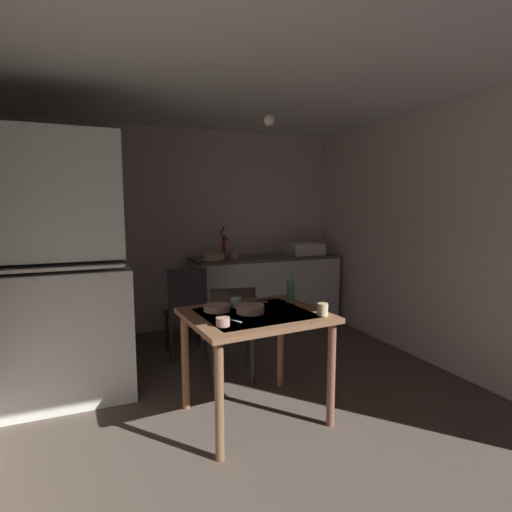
{
  "coord_description": "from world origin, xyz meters",
  "views": [
    {
      "loc": [
        -1.09,
        -2.8,
        1.52
      ],
      "look_at": [
        0.15,
        0.21,
        1.11
      ],
      "focal_mm": 27.43,
      "sensor_mm": 36.0,
      "label": 1
    }
  ],
  "objects_px": {
    "hand_pump": "(224,244)",
    "dining_table": "(255,328)",
    "sink_basin": "(304,249)",
    "chair_by_counter": "(186,311)",
    "glass_bottle": "(291,291)",
    "mixing_bowl_counter": "(213,257)",
    "serving_bowl_wide": "(217,308)",
    "teacup_mint": "(323,309)",
    "chair_far_side": "(231,329)",
    "hutch_cabinet": "(60,278)"
  },
  "relations": [
    {
      "from": "hand_pump",
      "to": "dining_table",
      "type": "height_order",
      "value": "hand_pump"
    },
    {
      "from": "sink_basin",
      "to": "chair_by_counter",
      "type": "xyz_separation_m",
      "value": [
        -1.71,
        -0.63,
        -0.5
      ]
    },
    {
      "from": "sink_basin",
      "to": "chair_by_counter",
      "type": "bearing_deg",
      "value": -159.84
    },
    {
      "from": "glass_bottle",
      "to": "mixing_bowl_counter",
      "type": "bearing_deg",
      "value": 94.06
    },
    {
      "from": "serving_bowl_wide",
      "to": "teacup_mint",
      "type": "xyz_separation_m",
      "value": [
        0.64,
        -0.4,
        0.02
      ]
    },
    {
      "from": "dining_table",
      "to": "serving_bowl_wide",
      "type": "height_order",
      "value": "serving_bowl_wide"
    },
    {
      "from": "mixing_bowl_counter",
      "to": "teacup_mint",
      "type": "relative_size",
      "value": 3.21
    },
    {
      "from": "mixing_bowl_counter",
      "to": "hand_pump",
      "type": "bearing_deg",
      "value": 28.98
    },
    {
      "from": "chair_far_side",
      "to": "serving_bowl_wide",
      "type": "bearing_deg",
      "value": -118.93
    },
    {
      "from": "mixing_bowl_counter",
      "to": "dining_table",
      "type": "distance_m",
      "value": 1.96
    },
    {
      "from": "sink_basin",
      "to": "glass_bottle",
      "type": "bearing_deg",
      "value": -122.32
    },
    {
      "from": "sink_basin",
      "to": "mixing_bowl_counter",
      "type": "distance_m",
      "value": 1.26
    },
    {
      "from": "hutch_cabinet",
      "to": "teacup_mint",
      "type": "height_order",
      "value": "hutch_cabinet"
    },
    {
      "from": "hutch_cabinet",
      "to": "sink_basin",
      "type": "height_order",
      "value": "hutch_cabinet"
    },
    {
      "from": "hutch_cabinet",
      "to": "sink_basin",
      "type": "relative_size",
      "value": 4.75
    },
    {
      "from": "dining_table",
      "to": "hutch_cabinet",
      "type": "bearing_deg",
      "value": 146.88
    },
    {
      "from": "serving_bowl_wide",
      "to": "dining_table",
      "type": "bearing_deg",
      "value": -34.15
    },
    {
      "from": "chair_by_counter",
      "to": "serving_bowl_wide",
      "type": "distance_m",
      "value": 1.23
    },
    {
      "from": "sink_basin",
      "to": "hand_pump",
      "type": "height_order",
      "value": "hand_pump"
    },
    {
      "from": "teacup_mint",
      "to": "glass_bottle",
      "type": "height_order",
      "value": "glass_bottle"
    },
    {
      "from": "serving_bowl_wide",
      "to": "chair_far_side",
      "type": "bearing_deg",
      "value": 61.07
    },
    {
      "from": "hutch_cabinet",
      "to": "serving_bowl_wide",
      "type": "xyz_separation_m",
      "value": [
        1.06,
        -0.68,
        -0.18
      ]
    },
    {
      "from": "sink_basin",
      "to": "mixing_bowl_counter",
      "type": "bearing_deg",
      "value": -177.73
    },
    {
      "from": "hand_pump",
      "to": "mixing_bowl_counter",
      "type": "distance_m",
      "value": 0.24
    },
    {
      "from": "hutch_cabinet",
      "to": "dining_table",
      "type": "bearing_deg",
      "value": -33.12
    },
    {
      "from": "serving_bowl_wide",
      "to": "glass_bottle",
      "type": "distance_m",
      "value": 0.61
    },
    {
      "from": "teacup_mint",
      "to": "dining_table",
      "type": "bearing_deg",
      "value": 149.16
    },
    {
      "from": "hand_pump",
      "to": "serving_bowl_wide",
      "type": "distance_m",
      "value": 1.99
    },
    {
      "from": "sink_basin",
      "to": "mixing_bowl_counter",
      "type": "height_order",
      "value": "sink_basin"
    },
    {
      "from": "serving_bowl_wide",
      "to": "teacup_mint",
      "type": "bearing_deg",
      "value": -32.08
    },
    {
      "from": "glass_bottle",
      "to": "hutch_cabinet",
      "type": "bearing_deg",
      "value": 158.29
    },
    {
      "from": "hand_pump",
      "to": "teacup_mint",
      "type": "relative_size",
      "value": 4.54
    },
    {
      "from": "chair_by_counter",
      "to": "serving_bowl_wide",
      "type": "xyz_separation_m",
      "value": [
        -0.03,
        -1.19,
        0.32
      ]
    },
    {
      "from": "dining_table",
      "to": "chair_far_side",
      "type": "height_order",
      "value": "chair_far_side"
    },
    {
      "from": "dining_table",
      "to": "teacup_mint",
      "type": "relative_size",
      "value": 11.81
    },
    {
      "from": "sink_basin",
      "to": "teacup_mint",
      "type": "distance_m",
      "value": 2.48
    },
    {
      "from": "chair_by_counter",
      "to": "teacup_mint",
      "type": "xyz_separation_m",
      "value": [
        0.61,
        -1.59,
        0.34
      ]
    },
    {
      "from": "mixing_bowl_counter",
      "to": "chair_by_counter",
      "type": "bearing_deg",
      "value": -128.01
    },
    {
      "from": "dining_table",
      "to": "teacup_mint",
      "type": "distance_m",
      "value": 0.5
    },
    {
      "from": "hand_pump",
      "to": "dining_table",
      "type": "bearing_deg",
      "value": -101.78
    },
    {
      "from": "teacup_mint",
      "to": "hutch_cabinet",
      "type": "bearing_deg",
      "value": 147.41
    },
    {
      "from": "chair_far_side",
      "to": "teacup_mint",
      "type": "height_order",
      "value": "teacup_mint"
    },
    {
      "from": "hand_pump",
      "to": "chair_far_side",
      "type": "xyz_separation_m",
      "value": [
        -0.39,
        -1.38,
        -0.61
      ]
    },
    {
      "from": "chair_far_side",
      "to": "serving_bowl_wide",
      "type": "relative_size",
      "value": 4.36
    },
    {
      "from": "hand_pump",
      "to": "chair_by_counter",
      "type": "relative_size",
      "value": 0.42
    },
    {
      "from": "sink_basin",
      "to": "chair_by_counter",
      "type": "relative_size",
      "value": 0.48
    },
    {
      "from": "hutch_cabinet",
      "to": "sink_basin",
      "type": "xyz_separation_m",
      "value": [
        2.8,
        1.14,
        0.0
      ]
    },
    {
      "from": "chair_by_counter",
      "to": "serving_bowl_wide",
      "type": "height_order",
      "value": "chair_by_counter"
    },
    {
      "from": "teacup_mint",
      "to": "glass_bottle",
      "type": "xyz_separation_m",
      "value": [
        -0.03,
        0.42,
        0.05
      ]
    },
    {
      "from": "dining_table",
      "to": "teacup_mint",
      "type": "bearing_deg",
      "value": -30.84
    }
  ]
}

